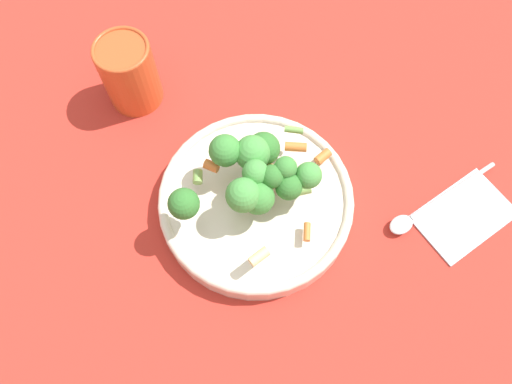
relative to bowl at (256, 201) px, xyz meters
name	(u,v)px	position (x,y,z in m)	size (l,w,h in m)	color
ground_plane	(256,207)	(0.00, 0.00, -0.02)	(3.00, 3.00, 0.00)	#B72D23
bowl	(256,201)	(0.00, 0.00, 0.00)	(0.27, 0.27, 0.04)	beige
pasta_salad	(253,175)	(-0.01, 0.00, 0.07)	(0.19, 0.23, 0.08)	#8CB766
cup	(129,73)	(-0.21, -0.17, 0.04)	(0.08, 0.08, 0.11)	#CC4C23
napkin	(464,215)	(0.05, 0.29, -0.02)	(0.14, 0.16, 0.01)	#B2BCC6
spoon	(425,209)	(0.04, 0.24, -0.01)	(0.10, 0.18, 0.01)	silver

